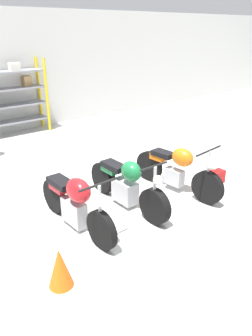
{
  "coord_description": "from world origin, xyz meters",
  "views": [
    {
      "loc": [
        -3.34,
        -3.87,
        3.02
      ],
      "look_at": [
        0.0,
        0.4,
        0.7
      ],
      "focal_mm": 35.0,
      "sensor_mm": 36.0,
      "label": 1
    }
  ],
  "objects_px": {
    "motorcycle_green": "(127,185)",
    "toolbox": "(214,177)",
    "motorcycle_orange": "(179,168)",
    "motorcycle_red": "(75,202)",
    "traffic_cone": "(60,268)"
  },
  "relations": [
    {
      "from": "motorcycle_red",
      "to": "motorcycle_orange",
      "type": "height_order",
      "value": "motorcycle_orange"
    },
    {
      "from": "toolbox",
      "to": "traffic_cone",
      "type": "xyz_separation_m",
      "value": [
        -3.94,
        -0.7,
        0.14
      ]
    },
    {
      "from": "motorcycle_green",
      "to": "motorcycle_orange",
      "type": "xyz_separation_m",
      "value": [
        1.16,
        -0.17,
        0.07
      ]
    },
    {
      "from": "toolbox",
      "to": "motorcycle_orange",
      "type": "bearing_deg",
      "value": 166.23
    },
    {
      "from": "motorcycle_red",
      "to": "motorcycle_green",
      "type": "xyz_separation_m",
      "value": [
        1.09,
        0.07,
        -0.05
      ]
    },
    {
      "from": "motorcycle_green",
      "to": "motorcycle_orange",
      "type": "relative_size",
      "value": 1.0
    },
    {
      "from": "motorcycle_green",
      "to": "toolbox",
      "type": "relative_size",
      "value": 4.74
    },
    {
      "from": "motorcycle_red",
      "to": "traffic_cone",
      "type": "relative_size",
      "value": 3.65
    },
    {
      "from": "motorcycle_green",
      "to": "traffic_cone",
      "type": "distance_m",
      "value": 2.2
    },
    {
      "from": "motorcycle_green",
      "to": "toolbox",
      "type": "xyz_separation_m",
      "value": [
        2.03,
        -0.39,
        -0.29
      ]
    },
    {
      "from": "motorcycle_red",
      "to": "traffic_cone",
      "type": "xyz_separation_m",
      "value": [
        -0.82,
        -1.01,
        -0.2
      ]
    },
    {
      "from": "motorcycle_red",
      "to": "toolbox",
      "type": "xyz_separation_m",
      "value": [
        3.13,
        -0.31,
        -0.34
      ]
    },
    {
      "from": "traffic_cone",
      "to": "motorcycle_orange",
      "type": "bearing_deg",
      "value": 16.59
    },
    {
      "from": "motorcycle_green",
      "to": "motorcycle_orange",
      "type": "height_order",
      "value": "motorcycle_orange"
    },
    {
      "from": "motorcycle_red",
      "to": "motorcycle_green",
      "type": "distance_m",
      "value": 1.1
    }
  ]
}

